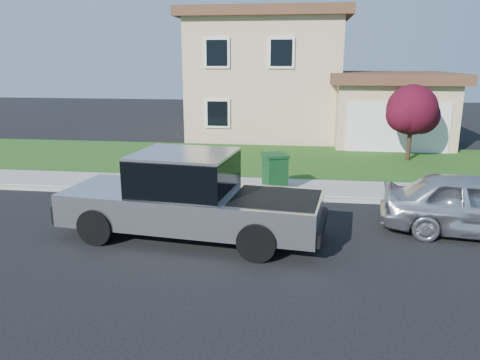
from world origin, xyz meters
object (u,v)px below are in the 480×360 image
(woman, at_px, (204,189))
(pickup_truck, at_px, (190,198))
(ornamental_tree, at_px, (413,112))
(trash_bin, at_px, (275,171))
(sedan, at_px, (478,205))

(woman, bearing_deg, pickup_truck, 103.21)
(woman, distance_m, ornamental_tree, 11.06)
(woman, distance_m, trash_bin, 3.28)
(pickup_truck, distance_m, trash_bin, 4.55)
(sedan, relative_size, trash_bin, 3.91)
(trash_bin, bearing_deg, pickup_truck, -136.42)
(pickup_truck, distance_m, ornamental_tree, 12.16)
(woman, height_order, sedan, woman)
(pickup_truck, height_order, woman, pickup_truck)
(sedan, xyz_separation_m, ornamental_tree, (0.19, 8.68, 1.36))
(pickup_truck, distance_m, woman, 1.41)
(pickup_truck, height_order, ornamental_tree, ornamental_tree)
(pickup_truck, xyz_separation_m, trash_bin, (1.82, 4.16, -0.24))
(sedan, bearing_deg, trash_bin, 67.27)
(trash_bin, bearing_deg, ornamental_tree, 23.08)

